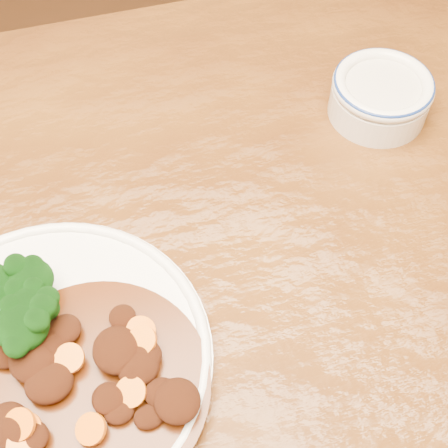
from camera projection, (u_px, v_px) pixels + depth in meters
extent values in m
cube|color=#5F3610|center=(143.00, 300.00, 0.65)|extent=(1.51, 0.92, 0.04)
cylinder|color=white|center=(48.00, 363.00, 0.58)|extent=(0.31, 0.31, 0.01)
torus|color=white|center=(46.00, 360.00, 0.58)|extent=(0.31, 0.31, 0.01)
cylinder|color=#6C924B|center=(29.00, 337.00, 0.58)|extent=(0.01, 0.01, 0.02)
ellipsoid|color=black|center=(22.00, 326.00, 0.56)|extent=(0.05, 0.05, 0.04)
cylinder|color=#6C924B|center=(37.00, 291.00, 0.61)|extent=(0.01, 0.01, 0.02)
ellipsoid|color=black|center=(31.00, 280.00, 0.59)|extent=(0.04, 0.04, 0.03)
cylinder|color=#6C924B|center=(35.00, 321.00, 0.59)|extent=(0.01, 0.01, 0.02)
ellipsoid|color=black|center=(29.00, 310.00, 0.57)|extent=(0.05, 0.05, 0.04)
cylinder|color=#4B1E08|center=(93.00, 386.00, 0.56)|extent=(0.21, 0.21, 0.00)
ellipsoid|color=black|center=(119.00, 412.00, 0.54)|extent=(0.03, 0.02, 0.01)
ellipsoid|color=black|center=(149.00, 417.00, 0.54)|extent=(0.03, 0.02, 0.01)
ellipsoid|color=black|center=(32.00, 437.00, 0.52)|extent=(0.03, 0.03, 0.01)
ellipsoid|color=black|center=(32.00, 359.00, 0.56)|extent=(0.04, 0.05, 0.02)
ellipsoid|color=black|center=(13.00, 429.00, 0.52)|extent=(0.04, 0.03, 0.02)
ellipsoid|color=black|center=(46.00, 347.00, 0.57)|extent=(0.04, 0.03, 0.02)
ellipsoid|color=black|center=(116.00, 350.00, 0.56)|extent=(0.04, 0.05, 0.02)
ellipsoid|color=black|center=(108.00, 398.00, 0.54)|extent=(0.03, 0.03, 0.01)
ellipsoid|color=black|center=(7.00, 423.00, 0.53)|extent=(0.04, 0.04, 0.02)
ellipsoid|color=black|center=(49.00, 383.00, 0.55)|extent=(0.04, 0.04, 0.02)
ellipsoid|color=black|center=(7.00, 355.00, 0.57)|extent=(0.03, 0.03, 0.01)
ellipsoid|color=black|center=(122.00, 317.00, 0.58)|extent=(0.03, 0.03, 0.01)
ellipsoid|color=black|center=(138.00, 368.00, 0.55)|extent=(0.04, 0.03, 0.02)
ellipsoid|color=black|center=(177.00, 401.00, 0.54)|extent=(0.04, 0.04, 0.02)
ellipsoid|color=black|center=(144.00, 356.00, 0.56)|extent=(0.03, 0.03, 0.02)
ellipsoid|color=black|center=(161.00, 392.00, 0.55)|extent=(0.03, 0.03, 0.02)
ellipsoid|color=black|center=(64.00, 330.00, 0.58)|extent=(0.03, 0.03, 0.02)
cylinder|color=orange|center=(131.00, 392.00, 0.54)|extent=(0.04, 0.04, 0.01)
cylinder|color=orange|center=(142.00, 341.00, 0.56)|extent=(0.03, 0.03, 0.02)
cylinder|color=orange|center=(69.00, 358.00, 0.56)|extent=(0.04, 0.04, 0.01)
cylinder|color=orange|center=(116.00, 356.00, 0.56)|extent=(0.03, 0.03, 0.02)
cylinder|color=orange|center=(19.00, 424.00, 0.52)|extent=(0.04, 0.04, 0.01)
cylinder|color=orange|center=(26.00, 429.00, 0.52)|extent=(0.04, 0.04, 0.01)
cylinder|color=orange|center=(91.00, 429.00, 0.53)|extent=(0.03, 0.03, 0.02)
cylinder|color=orange|center=(141.00, 330.00, 0.58)|extent=(0.03, 0.03, 0.02)
cylinder|color=orange|center=(23.00, 445.00, 0.51)|extent=(0.04, 0.04, 0.01)
cylinder|color=silver|center=(379.00, 101.00, 0.76)|extent=(0.12, 0.12, 0.04)
cylinder|color=beige|center=(383.00, 87.00, 0.74)|extent=(0.09, 0.09, 0.01)
torus|color=silver|center=(383.00, 85.00, 0.74)|extent=(0.12, 0.12, 0.02)
torus|color=navy|center=(384.00, 82.00, 0.73)|extent=(0.12, 0.12, 0.01)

